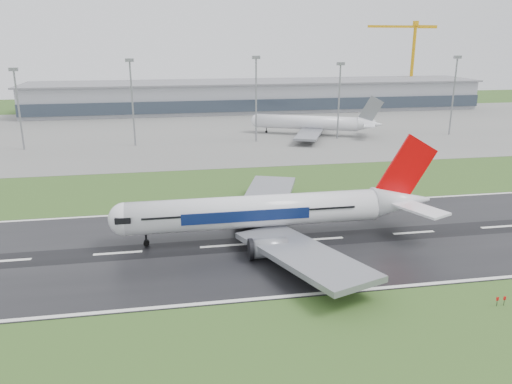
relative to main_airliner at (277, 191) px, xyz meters
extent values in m
plane|color=#2D4D1C|center=(28.63, -2.77, -9.82)|extent=(520.00, 520.00, 0.00)
cube|color=black|center=(28.63, -2.77, -9.77)|extent=(400.00, 45.00, 0.10)
cube|color=slate|center=(28.63, 122.23, -9.78)|extent=(400.00, 130.00, 0.08)
cube|color=gray|center=(28.63, 182.23, -2.32)|extent=(240.00, 36.00, 15.00)
cylinder|color=gray|center=(-72.17, 97.23, 3.99)|extent=(0.64, 0.64, 27.61)
cylinder|color=gray|center=(-32.96, 97.23, 5.38)|extent=(0.64, 0.64, 30.39)
cylinder|color=gray|center=(12.83, 97.23, 5.70)|extent=(0.64, 0.64, 31.04)
cylinder|color=gray|center=(45.74, 97.23, 4.40)|extent=(0.64, 0.64, 28.44)
cylinder|color=gray|center=(94.17, 97.23, 5.47)|extent=(0.64, 0.64, 30.57)
camera|label=1|loc=(-20.98, -94.52, 29.72)|focal=35.74mm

